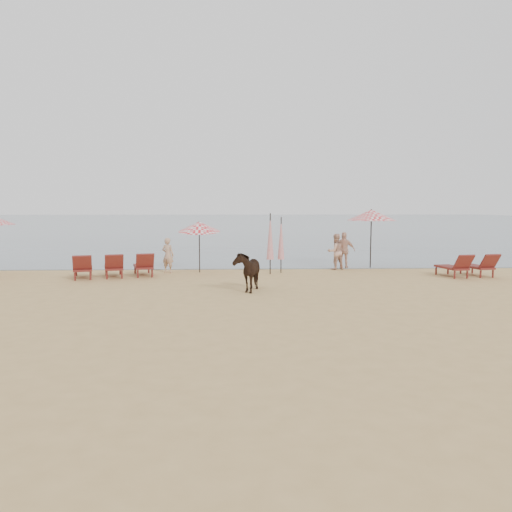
% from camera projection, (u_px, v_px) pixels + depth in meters
% --- Properties ---
extents(ground, '(120.00, 120.00, 0.00)m').
position_uv_depth(ground, '(264.00, 321.00, 12.25)').
color(ground, tan).
rests_on(ground, ground).
extents(sea, '(160.00, 140.00, 0.06)m').
position_uv_depth(sea, '(240.00, 221.00, 91.78)').
color(sea, '#51606B').
rests_on(sea, ground).
extents(lounger_cluster_left, '(3.36, 2.51, 0.66)m').
position_uv_depth(lounger_cluster_left, '(114.00, 266.00, 19.61)').
color(lounger_cluster_left, maroon).
rests_on(lounger_cluster_left, ground).
extents(lounger_cluster_right, '(2.08, 2.02, 0.65)m').
position_uv_depth(lounger_cluster_right, '(468.00, 266.00, 19.81)').
color(lounger_cluster_right, maroon).
rests_on(lounger_cluster_right, ground).
extents(umbrella_open_left_b, '(1.76, 1.79, 2.24)m').
position_uv_depth(umbrella_open_left_b, '(199.00, 227.00, 21.02)').
color(umbrella_open_left_b, black).
rests_on(umbrella_open_left_b, ground).
extents(umbrella_open_right, '(2.19, 2.19, 2.67)m').
position_uv_depth(umbrella_open_right, '(371.00, 215.00, 22.56)').
color(umbrella_open_right, black).
rests_on(umbrella_open_right, ground).
extents(umbrella_closed_left, '(0.31, 0.31, 2.52)m').
position_uv_depth(umbrella_closed_left, '(270.00, 237.00, 20.49)').
color(umbrella_closed_left, black).
rests_on(umbrella_closed_left, ground).
extents(umbrella_closed_right, '(0.29, 0.29, 2.35)m').
position_uv_depth(umbrella_closed_right, '(281.00, 239.00, 20.89)').
color(umbrella_closed_right, black).
rests_on(umbrella_closed_right, ground).
extents(cow, '(1.02, 1.70, 1.34)m').
position_uv_depth(cow, '(247.00, 271.00, 16.54)').
color(cow, black).
rests_on(cow, ground).
extents(beachgoer_left, '(0.64, 0.54, 1.48)m').
position_uv_depth(beachgoer_left, '(168.00, 255.00, 21.05)').
color(beachgoer_left, tan).
rests_on(beachgoer_left, ground).
extents(beachgoer_right_a, '(0.92, 0.81, 1.59)m').
position_uv_depth(beachgoer_right_a, '(336.00, 252.00, 22.09)').
color(beachgoer_right_a, tan).
rests_on(beachgoer_right_a, ground).
extents(beachgoer_right_b, '(1.04, 0.66, 1.65)m').
position_uv_depth(beachgoer_right_b, '(344.00, 250.00, 22.44)').
color(beachgoer_right_b, '#D7A186').
rests_on(beachgoer_right_b, ground).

